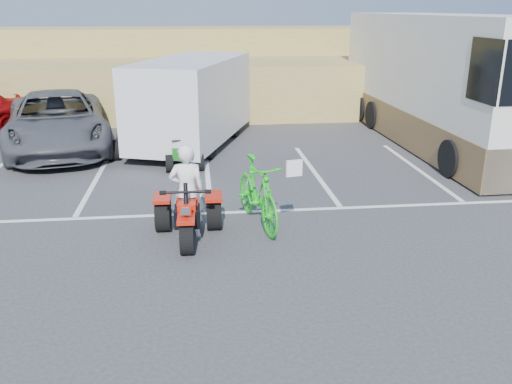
{
  "coord_description": "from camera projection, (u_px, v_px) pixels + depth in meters",
  "views": [
    {
      "loc": [
        -0.24,
        -7.88,
        3.96
      ],
      "look_at": [
        0.73,
        0.72,
        1.0
      ],
      "focal_mm": 38.0,
      "sensor_mm": 36.0,
      "label": 1
    }
  ],
  "objects": [
    {
      "name": "ground",
      "position": [
        216.0,
        267.0,
        8.71
      ],
      "size": [
        100.0,
        100.0,
        0.0
      ],
      "primitive_type": "plane",
      "color": "#353538",
      "rests_on": "ground"
    },
    {
      "name": "parking_stripes",
      "position": [
        246.0,
        186.0,
        12.63
      ],
      "size": [
        28.0,
        5.16,
        0.01
      ],
      "color": "white",
      "rests_on": "ground"
    },
    {
      "name": "grass_embankment",
      "position": [
        200.0,
        71.0,
        22.81
      ],
      "size": [
        40.0,
        8.5,
        3.1
      ],
      "color": "olive",
      "rests_on": "ground"
    },
    {
      "name": "red_trike_atv",
      "position": [
        189.0,
        240.0,
        9.74
      ],
      "size": [
        1.29,
        1.7,
        1.09
      ],
      "primitive_type": null,
      "rotation": [
        0.0,
        0.0,
        -0.02
      ],
      "color": "red",
      "rests_on": "ground"
    },
    {
      "name": "rider",
      "position": [
        187.0,
        192.0,
        9.6
      ],
      "size": [
        0.64,
        0.43,
        1.72
      ],
      "primitive_type": "imported",
      "rotation": [
        0.0,
        0.0,
        3.12
      ],
      "color": "white",
      "rests_on": "ground"
    },
    {
      "name": "green_dirt_bike",
      "position": [
        257.0,
        192.0,
        10.2
      ],
      "size": [
        1.06,
        2.25,
        1.31
      ],
      "primitive_type": "imported",
      "rotation": [
        0.0,
        0.0,
        0.21
      ],
      "color": "#14BF19",
      "rests_on": "ground"
    },
    {
      "name": "grey_pickup",
      "position": [
        57.0,
        121.0,
        15.68
      ],
      "size": [
        3.99,
        6.4,
        1.65
      ],
      "primitive_type": "imported",
      "rotation": [
        0.0,
        0.0,
        0.22
      ],
      "color": "#4A4D52",
      "rests_on": "ground"
    },
    {
      "name": "cargo_trailer",
      "position": [
        192.0,
        100.0,
        15.93
      ],
      "size": [
        3.83,
        5.87,
        2.55
      ],
      "rotation": [
        0.0,
        0.0,
        -0.33
      ],
      "color": "silver",
      "rests_on": "ground"
    },
    {
      "name": "rv_motorhome",
      "position": [
        439.0,
        89.0,
        16.35
      ],
      "size": [
        2.84,
        10.4,
        3.72
      ],
      "rotation": [
        0.0,
        0.0,
        0.02
      ],
      "color": "silver",
      "rests_on": "ground"
    },
    {
      "name": "quad_atv_blue",
      "position": [
        137.0,
        155.0,
        15.35
      ],
      "size": [
        1.26,
        1.65,
        1.05
      ],
      "primitive_type": null,
      "rotation": [
        0.0,
        0.0,
        -0.04
      ],
      "color": "navy",
      "rests_on": "ground"
    },
    {
      "name": "quad_atv_green",
      "position": [
        184.0,
        167.0,
        14.19
      ],
      "size": [
        1.04,
        1.35,
        0.84
      ],
      "primitive_type": null,
      "rotation": [
        0.0,
        0.0,
        0.07
      ],
      "color": "#166218",
      "rests_on": "ground"
    }
  ]
}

